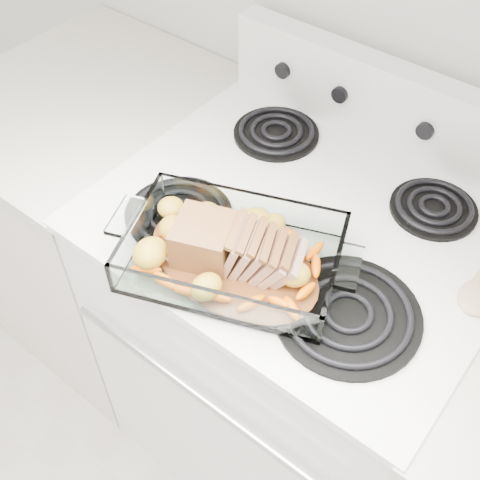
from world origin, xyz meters
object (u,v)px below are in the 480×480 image
Objects in this scene: electric_range at (292,339)px; baking_dish at (233,258)px; pork_roast at (227,244)px; counter_left at (109,224)px.

electric_range is 0.52m from baking_dish.
electric_range reaches higher than pork_roast.
pork_roast is at bearing 158.65° from baking_dish.
electric_range is 4.92× the size of pork_roast.
counter_left is at bearing 141.55° from baking_dish.
electric_range is 0.55m from pork_roast.
pork_roast reaches higher than baking_dish.
electric_range is at bearing 0.10° from counter_left.
counter_left is (-0.67, -0.00, -0.02)m from electric_range.
pork_roast is (-0.04, -0.20, 0.51)m from electric_range.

